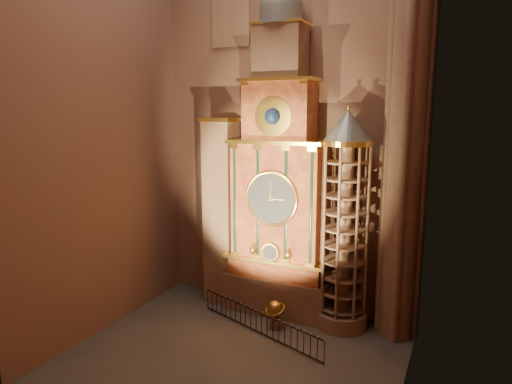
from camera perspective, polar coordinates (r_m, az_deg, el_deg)
The scene contains 10 objects.
floor at distance 21.28m, azimuth -2.64°, elevation -19.69°, with size 14.00×14.00×0.00m, color #383330.
wall_back at distance 23.91m, azimuth 3.94°, elevation 11.14°, with size 22.00×22.00×0.00m, color brown.
wall_left at distance 22.58m, azimuth -19.12°, elevation 10.67°, with size 22.00×22.00×0.00m, color brown.
wall_right at distance 16.39m, azimuth 19.70°, elevation 11.00°, with size 22.00×22.00×0.00m, color brown.
astronomical_clock at distance 23.28m, azimuth 2.89°, elevation 0.49°, with size 5.60×2.41×16.70m.
portrait_tower at distance 25.05m, azimuth -4.36°, elevation -2.39°, with size 1.80×1.60×10.20m.
stair_turret at distance 22.27m, azimuth 10.99°, elevation -3.84°, with size 2.50×2.50×10.80m.
gothic_pier at distance 21.46m, azimuth 18.59°, elevation 10.75°, with size 2.04×2.04×22.00m.
celestial_globe at distance 23.11m, azimuth 2.41°, elevation -14.75°, with size 1.26×1.23×1.42m.
iron_railing at distance 22.68m, azimuth 0.35°, elevation -16.01°, with size 7.28×2.72×1.07m.
Camera 1 is at (8.61, -16.31, 10.62)m, focal length 32.00 mm.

